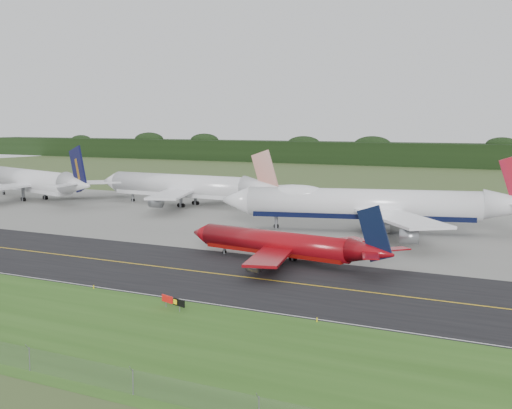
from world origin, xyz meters
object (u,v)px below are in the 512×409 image
object	(u,v)px
jet_navy_gold	(34,182)
taxiway_sign	(173,301)
jet_ba_747	(374,205)
jet_star_tail	(187,187)
jet_red_737	(285,245)

from	to	relation	value
jet_navy_gold	taxiway_sign	xyz separation A→B (m)	(107.67, -80.26, -4.41)
jet_ba_747	jet_navy_gold	size ratio (longest dim) A/B	1.04
jet_navy_gold	jet_star_tail	distance (m)	48.51
jet_ba_747	taxiway_sign	bearing A→B (deg)	-90.01
jet_red_737	jet_star_tail	xyz separation A→B (m)	(-58.87, 57.44, 2.36)
jet_red_737	jet_navy_gold	xyz separation A→B (m)	(-106.33, 47.41, 2.55)
jet_ba_747	taxiway_sign	world-z (taller)	jet_ba_747
taxiway_sign	jet_star_tail	bearing A→B (deg)	123.70
jet_red_737	jet_star_tail	world-z (taller)	jet_star_tail
jet_navy_gold	jet_star_tail	bearing A→B (deg)	11.94
jet_navy_gold	jet_star_tail	size ratio (longest dim) A/B	1.05
jet_red_737	jet_star_tail	bearing A→B (deg)	135.71
jet_ba_747	jet_star_tail	bearing A→B (deg)	162.09
jet_red_737	jet_navy_gold	size ratio (longest dim) A/B	0.62
jet_ba_747	jet_navy_gold	bearing A→B (deg)	174.99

